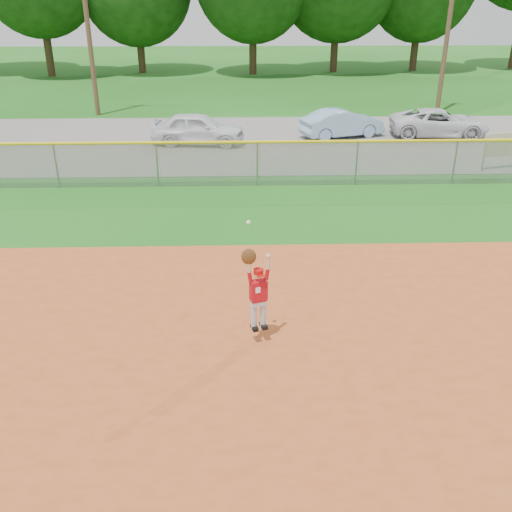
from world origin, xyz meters
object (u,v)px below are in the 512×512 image
(car_white_a, at_px, (198,129))
(car_white_b, at_px, (439,123))
(sponsor_sign, at_px, (502,146))
(ballplayer, at_px, (257,289))
(car_blue, at_px, (342,123))

(car_white_a, height_order, car_white_b, car_white_a)
(sponsor_sign, relative_size, ballplayer, 0.69)
(car_white_a, xyz_separation_m, car_blue, (6.29, 1.09, -0.06))
(car_blue, bearing_deg, car_white_a, 80.97)
(car_white_b, relative_size, sponsor_sign, 2.85)
(ballplayer, bearing_deg, sponsor_sign, 49.95)
(car_white_a, distance_m, sponsor_sign, 11.93)
(car_white_a, relative_size, sponsor_sign, 2.58)
(car_white_b, height_order, sponsor_sign, sponsor_sign)
(car_blue, xyz_separation_m, ballplayer, (-4.28, -16.09, 0.51))
(car_white_b, bearing_deg, car_blue, 95.16)
(sponsor_sign, distance_m, ballplayer, 14.31)
(car_white_a, distance_m, ballplayer, 15.13)
(car_white_a, bearing_deg, car_blue, -74.10)
(car_white_a, relative_size, car_blue, 1.06)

